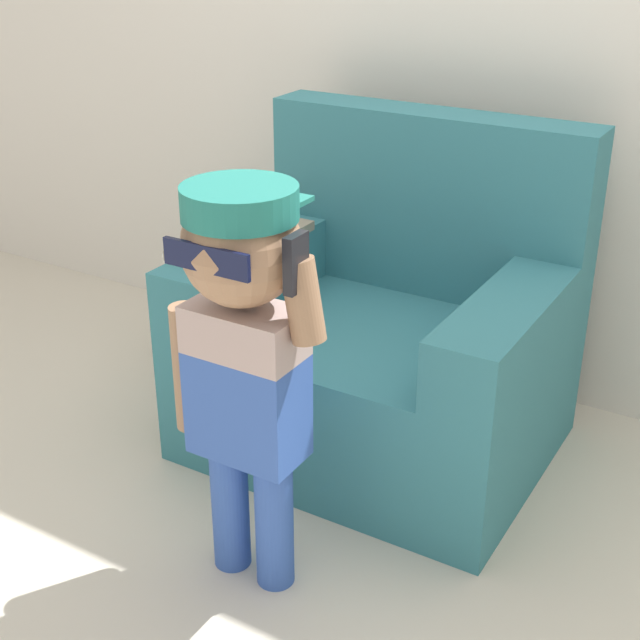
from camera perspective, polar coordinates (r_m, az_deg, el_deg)
name	(u,v)px	position (r m, az deg, el deg)	size (l,w,h in m)	color
ground_plane	(407,453)	(2.92, 5.58, -8.47)	(10.00, 10.00, 0.00)	beige
wall_back	(510,11)	(3.02, 12.06, 18.77)	(10.00, 0.05, 2.60)	silver
armchair	(384,340)	(2.83, 4.09, -1.30)	(1.10, 0.86, 1.02)	teal
person_child	(244,332)	(2.08, -4.90, -0.76)	(0.43, 0.32, 1.06)	#3356AD
side_table	(205,299)	(3.32, -7.36, 1.33)	(0.29, 0.29, 0.46)	white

